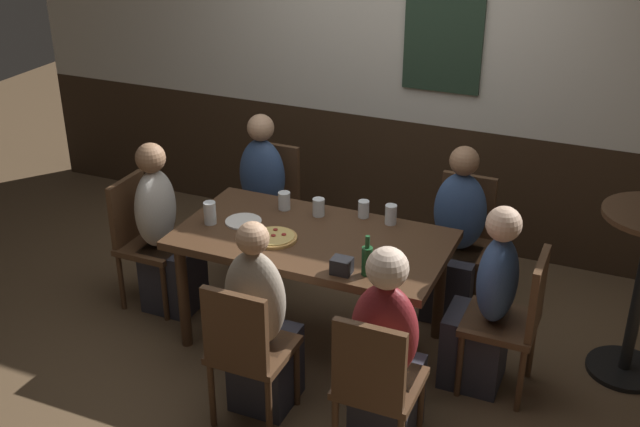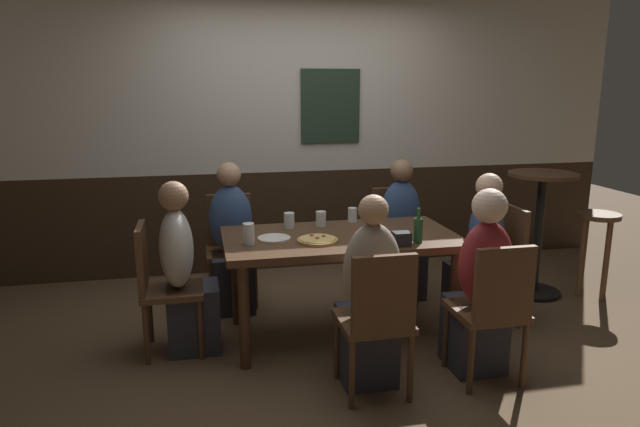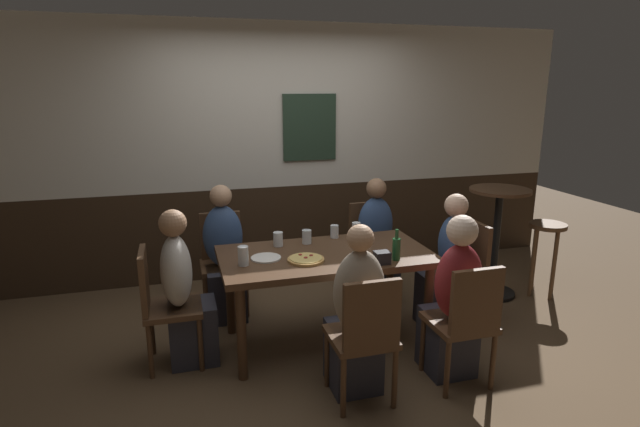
# 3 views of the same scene
# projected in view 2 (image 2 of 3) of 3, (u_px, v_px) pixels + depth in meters

# --- Properties ---
(ground_plane) EXTENTS (12.00, 12.00, 0.00)m
(ground_plane) POSITION_uv_depth(u_px,v_px,m) (340.00, 334.00, 4.10)
(ground_plane) COLOR brown
(wall_back) EXTENTS (6.40, 0.13, 2.60)m
(wall_back) POSITION_uv_depth(u_px,v_px,m) (298.00, 134.00, 5.38)
(wall_back) COLOR #332316
(wall_back) RESTS_ON ground_plane
(dining_table) EXTENTS (1.61, 0.86, 0.74)m
(dining_table) POSITION_uv_depth(u_px,v_px,m) (340.00, 247.00, 3.95)
(dining_table) COLOR #472D1C
(dining_table) RESTS_ON ground_plane
(chair_left_far) EXTENTS (0.40, 0.40, 0.88)m
(chair_left_far) POSITION_uv_depth(u_px,v_px,m) (231.00, 242.00, 4.65)
(chair_left_far) COLOR #513521
(chair_left_far) RESTS_ON ground_plane
(chair_head_east) EXTENTS (0.40, 0.40, 0.88)m
(chair_head_east) POSITION_uv_depth(u_px,v_px,m) (499.00, 258.00, 4.24)
(chair_head_east) COLOR #513521
(chair_head_east) RESTS_ON ground_plane
(chair_mid_near) EXTENTS (0.40, 0.40, 0.88)m
(chair_mid_near) POSITION_uv_depth(u_px,v_px,m) (377.00, 316.00, 3.18)
(chair_mid_near) COLOR #513521
(chair_mid_near) RESTS_ON ground_plane
(chair_head_west) EXTENTS (0.40, 0.40, 0.88)m
(chair_head_west) POSITION_uv_depth(u_px,v_px,m) (160.00, 281.00, 3.73)
(chair_head_west) COLOR #513521
(chair_head_west) RESTS_ON ground_plane
(chair_right_near) EXTENTS (0.40, 0.40, 0.88)m
(chair_right_near) POSITION_uv_depth(u_px,v_px,m) (493.00, 305.00, 3.33)
(chair_right_near) COLOR #513521
(chair_right_near) RESTS_ON ground_plane
(chair_right_far) EXTENTS (0.40, 0.40, 0.88)m
(chair_right_far) POSITION_uv_depth(u_px,v_px,m) (395.00, 233.00, 4.94)
(chair_right_far) COLOR #513521
(chair_right_far) RESTS_ON ground_plane
(person_left_far) EXTENTS (0.34, 0.37, 1.17)m
(person_left_far) POSITION_uv_depth(u_px,v_px,m) (232.00, 248.00, 4.49)
(person_left_far) COLOR #2D2D38
(person_left_far) RESTS_ON ground_plane
(person_head_east) EXTENTS (0.37, 0.34, 1.14)m
(person_head_east) POSITION_uv_depth(u_px,v_px,m) (478.00, 261.00, 4.21)
(person_head_east) COLOR #2D2D38
(person_head_east) RESTS_ON ground_plane
(person_mid_near) EXTENTS (0.34, 0.37, 1.16)m
(person_mid_near) POSITION_uv_depth(u_px,v_px,m) (369.00, 306.00, 3.34)
(person_mid_near) COLOR #2D2D38
(person_mid_near) RESTS_ON ground_plane
(person_head_west) EXTENTS (0.37, 0.34, 1.16)m
(person_head_west) POSITION_uv_depth(u_px,v_px,m) (185.00, 281.00, 3.77)
(person_head_west) COLOR #2D2D38
(person_head_west) RESTS_ON ground_plane
(person_right_near) EXTENTS (0.34, 0.37, 1.17)m
(person_right_near) POSITION_uv_depth(u_px,v_px,m) (480.00, 295.00, 3.48)
(person_right_near) COLOR #2D2D38
(person_right_near) RESTS_ON ground_plane
(person_right_far) EXTENTS (0.34, 0.37, 1.16)m
(person_right_far) POSITION_uv_depth(u_px,v_px,m) (401.00, 239.00, 4.79)
(person_right_far) COLOR #2D2D38
(person_right_far) RESTS_ON ground_plane
(pizza) EXTENTS (0.27, 0.27, 0.03)m
(pizza) POSITION_uv_depth(u_px,v_px,m) (317.00, 240.00, 3.77)
(pizza) COLOR tan
(pizza) RESTS_ON dining_table
(pint_glass_amber) EXTENTS (0.07, 0.07, 0.12)m
(pint_glass_amber) POSITION_uv_depth(u_px,v_px,m) (377.00, 214.00, 4.33)
(pint_glass_amber) COLOR silver
(pint_glass_amber) RESTS_ON dining_table
(pint_glass_stout) EXTENTS (0.07, 0.07, 0.11)m
(pint_glass_stout) POSITION_uv_depth(u_px,v_px,m) (352.00, 216.00, 4.31)
(pint_glass_stout) COLOR silver
(pint_glass_stout) RESTS_ON dining_table
(tumbler_water) EXTENTS (0.08, 0.08, 0.11)m
(tumbler_water) POSITION_uv_depth(u_px,v_px,m) (289.00, 221.00, 4.12)
(tumbler_water) COLOR silver
(tumbler_water) RESTS_ON dining_table
(tumbler_short) EXTENTS (0.08, 0.08, 0.11)m
(tumbler_short) POSITION_uv_depth(u_px,v_px,m) (321.00, 220.00, 4.17)
(tumbler_short) COLOR silver
(tumbler_short) RESTS_ON dining_table
(pint_glass_pale) EXTENTS (0.08, 0.08, 0.14)m
(pint_glass_pale) POSITION_uv_depth(u_px,v_px,m) (249.00, 235.00, 3.70)
(pint_glass_pale) COLOR silver
(pint_glass_pale) RESTS_ON dining_table
(beer_bottle_green) EXTENTS (0.06, 0.06, 0.23)m
(beer_bottle_green) POSITION_uv_depth(u_px,v_px,m) (418.00, 229.00, 3.73)
(beer_bottle_green) COLOR #194723
(beer_bottle_green) RESTS_ON dining_table
(plate_white_large) EXTENTS (0.22, 0.22, 0.01)m
(plate_white_large) POSITION_uv_depth(u_px,v_px,m) (274.00, 238.00, 3.84)
(plate_white_large) COLOR white
(plate_white_large) RESTS_ON dining_table
(condiment_caddy) EXTENTS (0.11, 0.09, 0.09)m
(condiment_caddy) POSITION_uv_depth(u_px,v_px,m) (402.00, 239.00, 3.67)
(condiment_caddy) COLOR black
(condiment_caddy) RESTS_ON dining_table
(side_bar_table) EXTENTS (0.56, 0.56, 1.05)m
(side_bar_table) POSITION_uv_depth(u_px,v_px,m) (539.00, 224.00, 4.76)
(side_bar_table) COLOR black
(side_bar_table) RESTS_ON ground_plane
(bar_stool) EXTENTS (0.34, 0.34, 0.72)m
(bar_stool) POSITION_uv_depth(u_px,v_px,m) (597.00, 231.00, 4.73)
(bar_stool) COLOR brown
(bar_stool) RESTS_ON ground_plane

